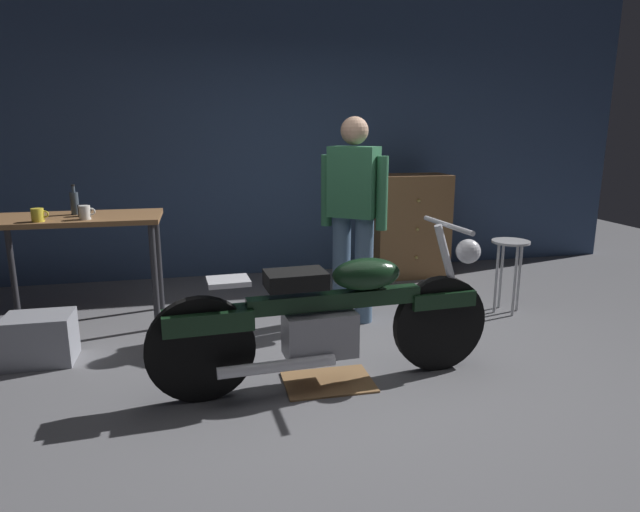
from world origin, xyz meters
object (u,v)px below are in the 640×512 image
(mug_black_matte, at_px, (83,210))
(person_standing, at_px, (353,211))
(mug_white_ceramic, at_px, (85,212))
(mug_yellow_tall, at_px, (38,215))
(motorcycle, at_px, (330,316))
(shop_stool, at_px, (510,257))
(storage_bin, at_px, (40,339))
(wooden_dresser, at_px, (409,226))
(bottle, at_px, (75,203))

(mug_black_matte, bearing_deg, person_standing, -9.96)
(mug_white_ceramic, distance_m, mug_black_matte, 0.19)
(mug_black_matte, distance_m, mug_yellow_tall, 0.35)
(mug_white_ceramic, distance_m, mug_yellow_tall, 0.33)
(mug_white_ceramic, height_order, mug_black_matte, mug_white_ceramic)
(motorcycle, xyz_separation_m, mug_yellow_tall, (-1.94, 1.27, 0.50))
(shop_stool, bearing_deg, storage_bin, -175.84)
(mug_black_matte, bearing_deg, mug_yellow_tall, -142.62)
(mug_white_ceramic, height_order, mug_yellow_tall, mug_white_ceramic)
(shop_stool, distance_m, mug_yellow_tall, 3.81)
(person_standing, distance_m, wooden_dresser, 1.64)
(person_standing, height_order, bottle, person_standing)
(mug_black_matte, xyz_separation_m, mug_yellow_tall, (-0.28, -0.21, 0.00))
(person_standing, xyz_separation_m, wooden_dresser, (0.99, 1.25, -0.38))
(motorcycle, relative_size, person_standing, 1.31)
(shop_stool, relative_size, bottle, 2.66)
(wooden_dresser, bearing_deg, bottle, -166.26)
(shop_stool, bearing_deg, person_standing, 175.88)
(mug_black_matte, bearing_deg, motorcycle, -41.74)
(motorcycle, xyz_separation_m, person_standing, (0.46, 1.11, 0.48))
(wooden_dresser, height_order, bottle, bottle)
(mug_yellow_tall, distance_m, bottle, 0.37)
(shop_stool, xyz_separation_m, storage_bin, (-3.71, -0.27, -0.33))
(shop_stool, bearing_deg, mug_yellow_tall, 176.04)
(storage_bin, relative_size, mug_yellow_tall, 3.57)
(shop_stool, bearing_deg, motorcycle, -151.18)
(motorcycle, xyz_separation_m, wooden_dresser, (1.45, 2.36, 0.10))
(mug_yellow_tall, height_order, bottle, bottle)
(motorcycle, distance_m, storage_bin, 2.03)
(storage_bin, distance_m, mug_yellow_tall, 0.95)
(wooden_dresser, distance_m, storage_bin, 3.71)
(wooden_dresser, bearing_deg, mug_white_ceramic, -160.92)
(shop_stool, bearing_deg, mug_white_ceramic, 175.15)
(storage_bin, distance_m, mug_white_ceramic, 1.00)
(wooden_dresser, relative_size, mug_yellow_tall, 8.94)
(mug_yellow_tall, bearing_deg, person_standing, -3.87)
(storage_bin, height_order, bottle, bottle)
(bottle, bearing_deg, mug_white_ceramic, -65.68)
(storage_bin, relative_size, mug_black_matte, 4.29)
(storage_bin, xyz_separation_m, mug_yellow_tall, (-0.06, 0.53, 0.78))
(storage_bin, bearing_deg, motorcycle, -21.58)
(person_standing, relative_size, shop_stool, 2.61)
(motorcycle, relative_size, storage_bin, 4.98)
(person_standing, bearing_deg, bottle, 25.81)
(person_standing, xyz_separation_m, shop_stool, (1.38, -0.10, -0.43))
(wooden_dresser, height_order, mug_white_ceramic, wooden_dresser)
(wooden_dresser, bearing_deg, person_standing, -128.37)
(shop_stool, distance_m, wooden_dresser, 1.41)
(shop_stool, height_order, wooden_dresser, wooden_dresser)
(storage_bin, bearing_deg, bottle, 80.95)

